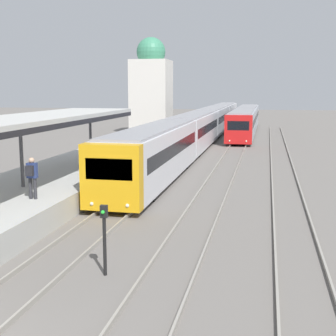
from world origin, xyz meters
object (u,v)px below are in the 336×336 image
Objects in this scene: train_near at (205,124)px; train_far at (245,119)px; signal_post_near at (104,233)px; person_on_platform at (32,175)px.

train_near is 2.12× the size of train_far.
signal_post_near is at bearing -92.30° from train_far.
person_on_platform is 31.83m from train_near.
train_near is at bearing -111.30° from train_far.
train_far is (3.70, 9.49, -0.06)m from train_near.
train_near is at bearing 92.95° from signal_post_near.
train_far is at bearing 81.12° from person_on_platform.
train_near reaches higher than signal_post_near.
person_on_platform is at bearing -98.88° from train_far.
person_on_platform is 6.47m from signal_post_near.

